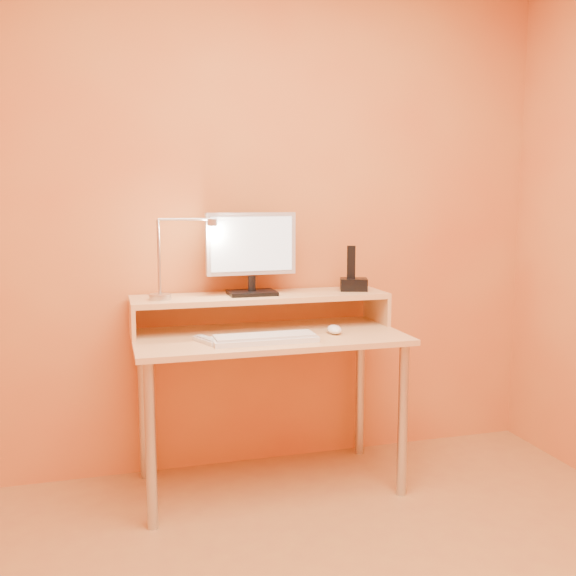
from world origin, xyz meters
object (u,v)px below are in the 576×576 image
object	(u,v)px
phone_dock	(354,284)
keyboard	(265,339)
remote_control	(206,341)
mouse	(334,329)
monitor_panel	(251,244)
lamp_base	(160,297)

from	to	relation	value
phone_dock	keyboard	world-z (taller)	phone_dock
remote_control	mouse	bearing A→B (deg)	-18.19
monitor_panel	phone_dock	distance (m)	0.55
keyboard	remote_control	world-z (taller)	keyboard
mouse	remote_control	size ratio (longest dim) A/B	0.69
lamp_base	remote_control	world-z (taller)	lamp_base
remote_control	lamp_base	bearing A→B (deg)	106.79
monitor_panel	lamp_base	distance (m)	0.48
monitor_panel	lamp_base	world-z (taller)	monitor_panel
phone_dock	remote_control	xyz separation A→B (m)	(-0.76, -0.25, -0.18)
mouse	remote_control	xyz separation A→B (m)	(-0.59, -0.03, -0.01)
phone_dock	mouse	bearing A→B (deg)	-111.26
phone_dock	keyboard	size ratio (longest dim) A/B	0.29
lamp_base	keyboard	world-z (taller)	lamp_base
keyboard	remote_control	size ratio (longest dim) A/B	2.76
monitor_panel	phone_dock	xyz separation A→B (m)	(0.51, -0.01, -0.21)
phone_dock	mouse	world-z (taller)	phone_dock
monitor_panel	lamp_base	size ratio (longest dim) A/B	4.23
lamp_base	keyboard	xyz separation A→B (m)	(0.41, -0.27, -0.16)
monitor_panel	keyboard	bearing A→B (deg)	-94.36
lamp_base	monitor_panel	bearing A→B (deg)	5.36
monitor_panel	mouse	bearing A→B (deg)	-36.50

